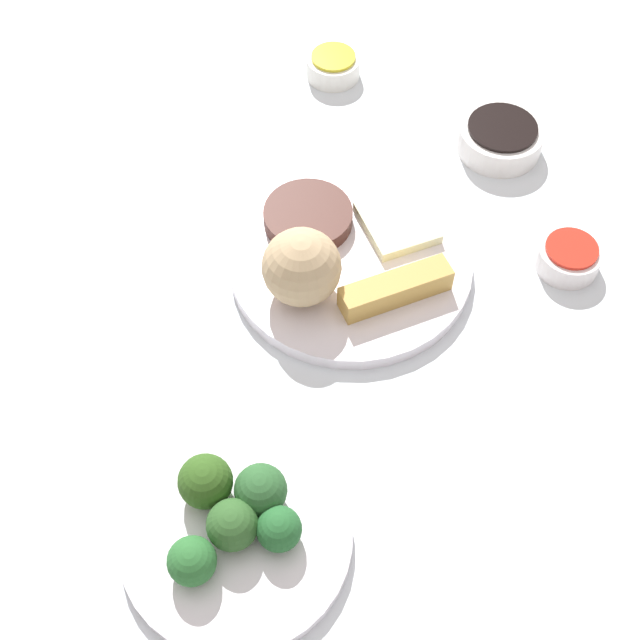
% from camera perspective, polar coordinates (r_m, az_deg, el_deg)
% --- Properties ---
extents(tabletop, '(2.20, 2.20, 0.02)m').
position_cam_1_polar(tabletop, '(0.89, 1.69, 1.64)').
color(tabletop, white).
rests_on(tabletop, ground).
extents(main_plate, '(0.25, 0.25, 0.02)m').
position_cam_1_polar(main_plate, '(0.90, 2.06, 3.84)').
color(main_plate, white).
rests_on(main_plate, tabletop).
extents(rice_scoop, '(0.08, 0.08, 0.08)m').
position_cam_1_polar(rice_scoop, '(0.83, -1.23, 3.55)').
color(rice_scoop, tan).
rests_on(rice_scoop, main_plate).
extents(spring_roll, '(0.04, 0.12, 0.03)m').
position_cam_1_polar(spring_roll, '(0.85, 5.06, 2.09)').
color(spring_roll, gold).
rests_on(spring_roll, main_plate).
extents(crab_rangoon_wonton, '(0.08, 0.08, 0.01)m').
position_cam_1_polar(crab_rangoon_wonton, '(0.92, 5.18, 6.47)').
color(crab_rangoon_wonton, beige).
rests_on(crab_rangoon_wonton, main_plate).
extents(stir_fry_heap, '(0.09, 0.09, 0.02)m').
position_cam_1_polar(stir_fry_heap, '(0.91, -0.68, 6.96)').
color(stir_fry_heap, '#47251D').
rests_on(stir_fry_heap, main_plate).
extents(broccoli_plate, '(0.20, 0.20, 0.01)m').
position_cam_1_polar(broccoli_plate, '(0.75, -5.59, -14.21)').
color(broccoli_plate, white).
rests_on(broccoli_plate, tabletop).
extents(broccoli_floret_0, '(0.04, 0.04, 0.04)m').
position_cam_1_polar(broccoli_floret_0, '(0.73, -5.86, -13.44)').
color(broccoli_floret_0, '#2F5C29').
rests_on(broccoli_floret_0, broccoli_plate).
extents(broccoli_floret_1, '(0.05, 0.05, 0.05)m').
position_cam_1_polar(broccoli_floret_1, '(0.74, -7.65, -10.62)').
color(broccoli_floret_1, '#30581D').
rests_on(broccoli_floret_1, broccoli_plate).
extents(broccoli_floret_2, '(0.04, 0.04, 0.04)m').
position_cam_1_polar(broccoli_floret_2, '(0.72, -8.54, -15.61)').
color(broccoli_floret_2, '#2B6930').
rests_on(broccoli_floret_2, broccoli_plate).
extents(broccoli_floret_3, '(0.04, 0.04, 0.04)m').
position_cam_1_polar(broccoli_floret_3, '(0.72, -2.76, -13.74)').
color(broccoli_floret_3, '#25612E').
rests_on(broccoli_floret_3, broccoli_plate).
extents(broccoli_floret_5, '(0.05, 0.05, 0.05)m').
position_cam_1_polar(broccoli_floret_5, '(0.73, -3.98, -11.24)').
color(broccoli_floret_5, '#2C5E2F').
rests_on(broccoli_floret_5, broccoli_plate).
extents(soy_sauce_bowl, '(0.10, 0.10, 0.03)m').
position_cam_1_polar(soy_sauce_bowl, '(1.03, 11.92, 11.73)').
color(soy_sauce_bowl, white).
rests_on(soy_sauce_bowl, tabletop).
extents(soy_sauce_bowl_liquid, '(0.08, 0.08, 0.00)m').
position_cam_1_polar(soy_sauce_bowl_liquid, '(1.02, 12.09, 12.44)').
color(soy_sauce_bowl_liquid, black).
rests_on(soy_sauce_bowl_liquid, soy_sauce_bowl).
extents(sauce_ramekin_sweet_and_sour, '(0.07, 0.07, 0.03)m').
position_cam_1_polar(sauce_ramekin_sweet_and_sour, '(0.93, 16.24, 4.00)').
color(sauce_ramekin_sweet_and_sour, white).
rests_on(sauce_ramekin_sweet_and_sour, tabletop).
extents(sauce_ramekin_sweet_and_sour_liquid, '(0.05, 0.05, 0.00)m').
position_cam_1_polar(sauce_ramekin_sweet_and_sour_liquid, '(0.92, 16.46, 4.59)').
color(sauce_ramekin_sweet_and_sour_liquid, red).
rests_on(sauce_ramekin_sweet_and_sour_liquid, sauce_ramekin_sweet_and_sour).
extents(sauce_ramekin_hot_mustard, '(0.07, 0.07, 0.03)m').
position_cam_1_polar(sauce_ramekin_hot_mustard, '(1.11, 0.89, 16.52)').
color(sauce_ramekin_hot_mustard, white).
rests_on(sauce_ramekin_hot_mustard, tabletop).
extents(sauce_ramekin_hot_mustard_liquid, '(0.05, 0.05, 0.00)m').
position_cam_1_polar(sauce_ramekin_hot_mustard_liquid, '(1.10, 0.90, 17.14)').
color(sauce_ramekin_hot_mustard_liquid, yellow).
rests_on(sauce_ramekin_hot_mustard_liquid, sauce_ramekin_hot_mustard).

